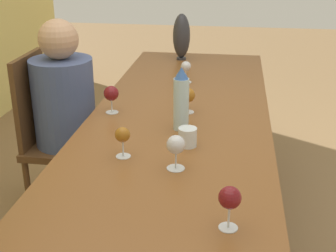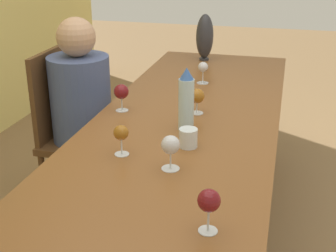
{
  "view_description": "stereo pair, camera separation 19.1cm",
  "coord_description": "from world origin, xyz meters",
  "px_view_note": "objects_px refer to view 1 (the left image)",
  "views": [
    {
      "loc": [
        -1.87,
        -0.26,
        1.58
      ],
      "look_at": [
        -0.12,
        0.0,
        0.86
      ],
      "focal_mm": 50.0,
      "sensor_mm": 36.0,
      "label": 1
    },
    {
      "loc": [
        -1.83,
        -0.44,
        1.58
      ],
      "look_at": [
        -0.12,
        0.0,
        0.86
      ],
      "focal_mm": 50.0,
      "sensor_mm": 36.0,
      "label": 2
    }
  ],
  "objects_px": {
    "water_tumbler": "(188,137)",
    "wine_glass_6": "(123,136)",
    "water_bottle": "(181,100)",
    "wine_glass_0": "(186,67)",
    "wine_glass_3": "(176,146)",
    "wine_glass_4": "(111,94)",
    "chair_far": "(54,133)",
    "wine_glass_1": "(188,96)",
    "wine_glass_5": "(230,199)",
    "person_far": "(67,114)",
    "vase": "(182,36)"
  },
  "relations": [
    {
      "from": "water_tumbler",
      "to": "wine_glass_6",
      "type": "relative_size",
      "value": 0.63
    },
    {
      "from": "water_bottle",
      "to": "wine_glass_0",
      "type": "distance_m",
      "value": 0.73
    },
    {
      "from": "wine_glass_0",
      "to": "wine_glass_3",
      "type": "height_order",
      "value": "wine_glass_3"
    },
    {
      "from": "wine_glass_4",
      "to": "wine_glass_6",
      "type": "height_order",
      "value": "wine_glass_4"
    },
    {
      "from": "wine_glass_0",
      "to": "chair_far",
      "type": "xyz_separation_m",
      "value": [
        -0.28,
        0.75,
        -0.35
      ]
    },
    {
      "from": "wine_glass_0",
      "to": "water_bottle",
      "type": "bearing_deg",
      "value": -175.45
    },
    {
      "from": "wine_glass_0",
      "to": "wine_glass_1",
      "type": "distance_m",
      "value": 0.52
    },
    {
      "from": "water_tumbler",
      "to": "wine_glass_5",
      "type": "height_order",
      "value": "wine_glass_5"
    },
    {
      "from": "water_bottle",
      "to": "chair_far",
      "type": "distance_m",
      "value": 1.01
    },
    {
      "from": "water_tumbler",
      "to": "wine_glass_3",
      "type": "distance_m",
      "value": 0.22
    },
    {
      "from": "water_tumbler",
      "to": "wine_glass_0",
      "type": "relative_size",
      "value": 0.62
    },
    {
      "from": "water_bottle",
      "to": "wine_glass_1",
      "type": "xyz_separation_m",
      "value": [
        0.22,
        -0.01,
        -0.05
      ]
    },
    {
      "from": "water_bottle",
      "to": "person_far",
      "type": "height_order",
      "value": "person_far"
    },
    {
      "from": "wine_glass_6",
      "to": "chair_far",
      "type": "relative_size",
      "value": 0.13
    },
    {
      "from": "wine_glass_0",
      "to": "wine_glass_6",
      "type": "relative_size",
      "value": 1.02
    },
    {
      "from": "wine_glass_0",
      "to": "wine_glass_3",
      "type": "distance_m",
      "value": 1.13
    },
    {
      "from": "water_tumbler",
      "to": "wine_glass_1",
      "type": "bearing_deg",
      "value": 6.07
    },
    {
      "from": "water_tumbler",
      "to": "wine_glass_4",
      "type": "distance_m",
      "value": 0.54
    },
    {
      "from": "vase",
      "to": "water_bottle",
      "type": "bearing_deg",
      "value": -173.28
    },
    {
      "from": "wine_glass_6",
      "to": "water_bottle",
      "type": "bearing_deg",
      "value": -31.06
    },
    {
      "from": "person_far",
      "to": "water_tumbler",
      "type": "bearing_deg",
      "value": -129.62
    },
    {
      "from": "chair_far",
      "to": "wine_glass_4",
      "type": "bearing_deg",
      "value": -123.41
    },
    {
      "from": "wine_glass_3",
      "to": "person_far",
      "type": "bearing_deg",
      "value": 41.24
    },
    {
      "from": "water_bottle",
      "to": "wine_glass_0",
      "type": "bearing_deg",
      "value": 4.55
    },
    {
      "from": "vase",
      "to": "wine_glass_3",
      "type": "relative_size",
      "value": 2.37
    },
    {
      "from": "wine_glass_4",
      "to": "wine_glass_5",
      "type": "height_order",
      "value": "wine_glass_5"
    },
    {
      "from": "wine_glass_1",
      "to": "wine_glass_6",
      "type": "xyz_separation_m",
      "value": [
        -0.54,
        0.2,
        0.0
      ]
    },
    {
      "from": "water_bottle",
      "to": "wine_glass_6",
      "type": "xyz_separation_m",
      "value": [
        -0.32,
        0.19,
        -0.05
      ]
    },
    {
      "from": "wine_glass_4",
      "to": "water_bottle",
      "type": "bearing_deg",
      "value": -113.81
    },
    {
      "from": "chair_far",
      "to": "person_far",
      "type": "height_order",
      "value": "person_far"
    },
    {
      "from": "water_bottle",
      "to": "wine_glass_0",
      "type": "height_order",
      "value": "water_bottle"
    },
    {
      "from": "wine_glass_5",
      "to": "chair_far",
      "type": "distance_m",
      "value": 1.64
    },
    {
      "from": "wine_glass_1",
      "to": "wine_glass_3",
      "type": "relative_size",
      "value": 0.94
    },
    {
      "from": "wine_glass_0",
      "to": "person_far",
      "type": "relative_size",
      "value": 0.11
    },
    {
      "from": "wine_glass_1",
      "to": "wine_glass_6",
      "type": "height_order",
      "value": "wine_glass_1"
    },
    {
      "from": "vase",
      "to": "wine_glass_4",
      "type": "distance_m",
      "value": 1.15
    },
    {
      "from": "wine_glass_0",
      "to": "wine_glass_3",
      "type": "relative_size",
      "value": 0.95
    },
    {
      "from": "wine_glass_6",
      "to": "vase",
      "type": "bearing_deg",
      "value": -1.5
    },
    {
      "from": "water_tumbler",
      "to": "person_far",
      "type": "distance_m",
      "value": 1.01
    },
    {
      "from": "wine_glass_3",
      "to": "wine_glass_5",
      "type": "height_order",
      "value": "wine_glass_5"
    },
    {
      "from": "wine_glass_4",
      "to": "person_far",
      "type": "relative_size",
      "value": 0.12
    },
    {
      "from": "wine_glass_4",
      "to": "wine_glass_5",
      "type": "xyz_separation_m",
      "value": [
        -0.92,
        -0.6,
        0.0
      ]
    },
    {
      "from": "wine_glass_5",
      "to": "water_tumbler",
      "type": "bearing_deg",
      "value": 17.82
    },
    {
      "from": "wine_glass_1",
      "to": "wine_glass_3",
      "type": "distance_m",
      "value": 0.61
    },
    {
      "from": "wine_glass_0",
      "to": "wine_glass_6",
      "type": "bearing_deg",
      "value": 172.66
    },
    {
      "from": "water_bottle",
      "to": "wine_glass_3",
      "type": "distance_m",
      "value": 0.4
    },
    {
      "from": "wine_glass_4",
      "to": "wine_glass_3",
      "type": "bearing_deg",
      "value": -144.69
    },
    {
      "from": "water_tumbler",
      "to": "person_far",
      "type": "bearing_deg",
      "value": 50.38
    },
    {
      "from": "wine_glass_0",
      "to": "wine_glass_4",
      "type": "xyz_separation_m",
      "value": [
        -0.57,
        0.31,
        0.01
      ]
    },
    {
      "from": "wine_glass_3",
      "to": "wine_glass_1",
      "type": "bearing_deg",
      "value": 1.92
    }
  ]
}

